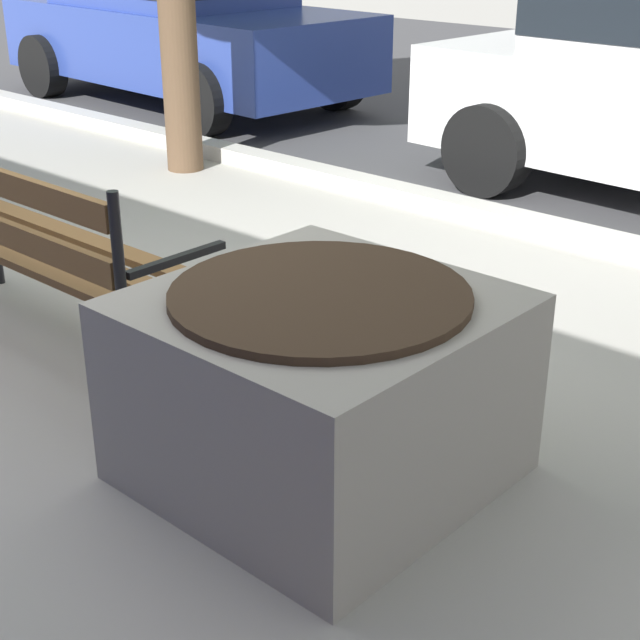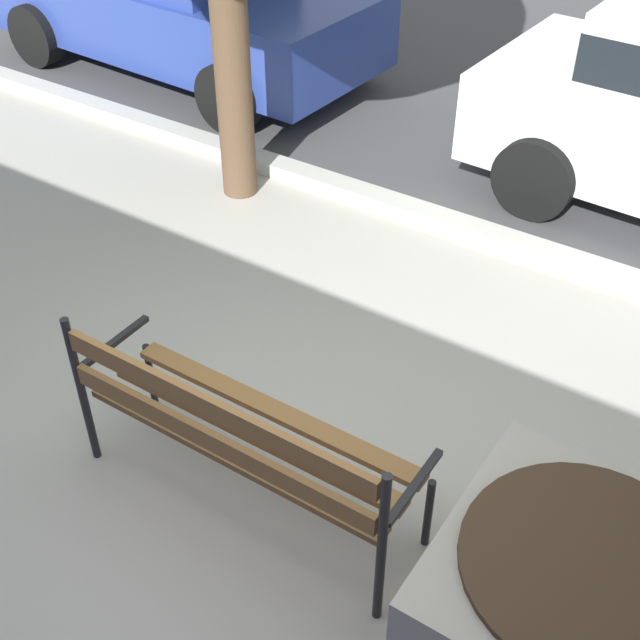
% 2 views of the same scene
% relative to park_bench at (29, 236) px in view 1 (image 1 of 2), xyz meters
% --- Properties ---
extents(ground_plane, '(80.00, 80.00, 0.00)m').
position_rel_park_bench_xyz_m(ground_plane, '(-0.13, 0.05, -0.54)').
color(ground_plane, '#9E9B93').
extents(curb_stone, '(60.00, 0.20, 0.12)m').
position_rel_park_bench_xyz_m(curb_stone, '(-0.13, 2.95, -0.48)').
color(curb_stone, '#B2AFA8').
rests_on(curb_stone, ground).
extents(park_bench, '(1.80, 0.54, 0.95)m').
position_rel_park_bench_xyz_m(park_bench, '(0.00, 0.00, 0.00)').
color(park_bench, brown).
rests_on(park_bench, ground).
extents(concrete_planter, '(1.13, 1.13, 0.71)m').
position_rel_park_bench_xyz_m(concrete_planter, '(1.65, 0.09, -0.19)').
color(concrete_planter, gray).
rests_on(concrete_planter, ground).
extents(parked_car_blue, '(4.18, 2.08, 1.56)m').
position_rel_park_bench_xyz_m(parked_car_blue, '(-4.09, 4.29, 0.30)').
color(parked_car_blue, navy).
rests_on(parked_car_blue, ground).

